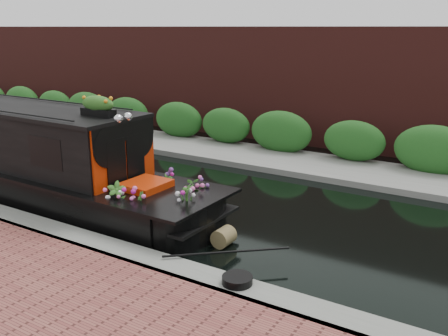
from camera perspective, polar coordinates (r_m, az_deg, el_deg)
The scene contains 8 objects.
ground at distance 11.93m, azimuth -3.74°, elevation -3.71°, with size 80.00×80.00×0.00m, color black.
near_bank_coping at distance 9.66m, azimuth -15.39°, elevation -9.15°, with size 40.00×0.60×0.50m, color slate.
far_bank_path at distance 15.37m, azimuth 5.43°, elevation 0.74°, with size 40.00×2.40×0.34m, color gray.
far_hedge at distance 16.16m, azimuth 6.88°, elevation 1.44°, with size 40.00×1.10×2.80m, color #20561D.
far_brick_wall at distance 18.03m, azimuth 9.75°, elevation 2.84°, with size 40.00×1.00×8.00m, color #4C1D1A.
narrowboat at distance 13.72m, azimuth -23.88°, elevation 1.21°, with size 12.07×2.23×2.84m.
rope_fender at distance 9.47m, azimuth -0.03°, elevation -7.88°, with size 0.36×0.36×0.39m, color brown.
coiled_mooring_rope at distance 7.71m, azimuth 1.53°, elevation -12.65°, with size 0.47×0.47×0.12m, color black.
Camera 1 is at (6.62, -9.09, 3.99)m, focal length 40.00 mm.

